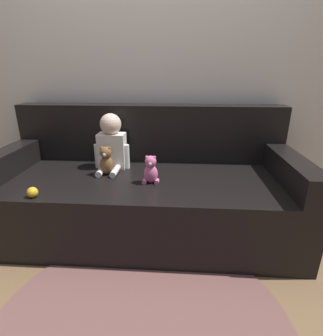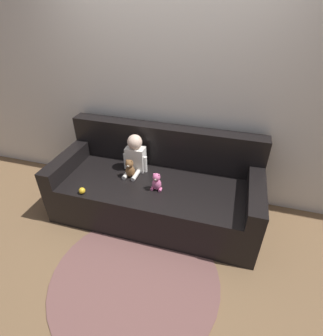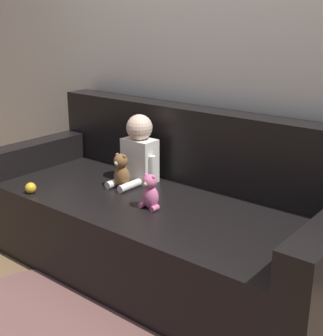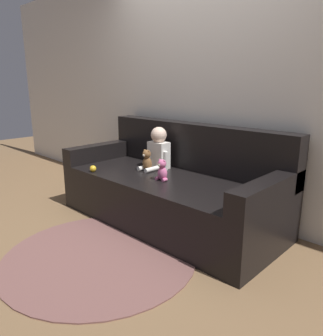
{
  "view_description": "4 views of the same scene",
  "coord_description": "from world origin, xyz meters",
  "px_view_note": "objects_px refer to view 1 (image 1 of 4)",
  "views": [
    {
      "loc": [
        0.25,
        -1.79,
        1.19
      ],
      "look_at": [
        0.13,
        -0.06,
        0.54
      ],
      "focal_mm": 28.0,
      "sensor_mm": 36.0,
      "label": 1
    },
    {
      "loc": [
        0.71,
        -2.15,
        2.13
      ],
      "look_at": [
        0.09,
        -0.07,
        0.69
      ],
      "focal_mm": 28.0,
      "sensor_mm": 36.0,
      "label": 2
    },
    {
      "loc": [
        1.59,
        -1.93,
        1.47
      ],
      "look_at": [
        0.15,
        -0.15,
        0.72
      ],
      "focal_mm": 50.0,
      "sensor_mm": 36.0,
      "label": 3
    },
    {
      "loc": [
        2.04,
        -2.19,
        1.33
      ],
      "look_at": [
        0.03,
        -0.12,
        0.57
      ],
      "focal_mm": 35.0,
      "sensor_mm": 36.0,
      "label": 4
    }
  ],
  "objects_px": {
    "plush_toy_side": "(151,170)",
    "toy_ball": "(33,192)",
    "teddy_bear_brown": "(107,161)",
    "couch": "(146,190)",
    "person_baby": "(112,144)"
  },
  "relations": [
    {
      "from": "person_baby",
      "to": "plush_toy_side",
      "type": "bearing_deg",
      "value": -40.53
    },
    {
      "from": "teddy_bear_brown",
      "to": "plush_toy_side",
      "type": "height_order",
      "value": "teddy_bear_brown"
    },
    {
      "from": "teddy_bear_brown",
      "to": "toy_ball",
      "type": "xyz_separation_m",
      "value": [
        -0.35,
        -0.41,
        -0.07
      ]
    },
    {
      "from": "teddy_bear_brown",
      "to": "toy_ball",
      "type": "distance_m",
      "value": 0.54
    },
    {
      "from": "couch",
      "to": "plush_toy_side",
      "type": "distance_m",
      "value": 0.31
    },
    {
      "from": "plush_toy_side",
      "to": "teddy_bear_brown",
      "type": "bearing_deg",
      "value": 158.44
    },
    {
      "from": "person_baby",
      "to": "toy_ball",
      "type": "relative_size",
      "value": 6.57
    },
    {
      "from": "person_baby",
      "to": "couch",
      "type": "bearing_deg",
      "value": -18.49
    },
    {
      "from": "plush_toy_side",
      "to": "toy_ball",
      "type": "bearing_deg",
      "value": -158.75
    },
    {
      "from": "couch",
      "to": "toy_ball",
      "type": "height_order",
      "value": "couch"
    },
    {
      "from": "teddy_bear_brown",
      "to": "plush_toy_side",
      "type": "relative_size",
      "value": 1.1
    },
    {
      "from": "teddy_bear_brown",
      "to": "toy_ball",
      "type": "height_order",
      "value": "teddy_bear_brown"
    },
    {
      "from": "person_baby",
      "to": "toy_ball",
      "type": "height_order",
      "value": "person_baby"
    },
    {
      "from": "couch",
      "to": "person_baby",
      "type": "height_order",
      "value": "couch"
    },
    {
      "from": "couch",
      "to": "teddy_bear_brown",
      "type": "distance_m",
      "value": 0.38
    }
  ]
}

